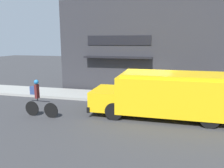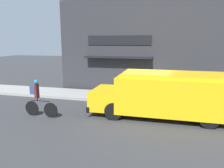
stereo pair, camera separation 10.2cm
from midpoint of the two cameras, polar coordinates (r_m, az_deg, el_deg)
name	(u,v)px [view 2 (the right image)]	position (r m, az deg, el deg)	size (l,w,h in m)	color
ground_plane	(145,105)	(11.80, 8.98, -5.49)	(70.00, 70.00, 0.00)	#38383A
sidewalk	(148,99)	(12.84, 9.48, -3.80)	(28.00, 2.21, 0.15)	#999993
storefront	(150,47)	(13.86, 10.18, 9.45)	(12.09, 0.79, 5.99)	#2D2D33
school_bus	(167,94)	(9.99, 14.38, -2.51)	(6.23, 2.72, 1.99)	yellow
cyclist	(38,99)	(10.31, -18.43, -3.74)	(1.66, 0.21, 1.68)	black
trash_bin	(198,90)	(13.34, 21.77, -1.48)	(0.52, 0.52, 0.94)	#38383D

